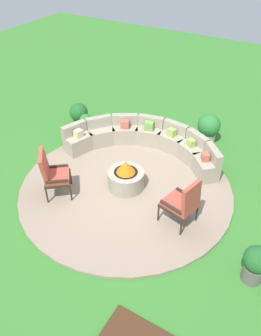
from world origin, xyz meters
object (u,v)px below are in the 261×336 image
object	(u,v)px
curved_stone_bench	(145,141)
lounge_chair_front_right	(183,202)
potted_plant_2	(209,127)
potted_plant_3	(79,114)
lounge_chair_front_left	(53,173)
potted_plant_0	(256,263)
fire_pit	(126,177)
potted_plant_4	(86,122)

from	to	relation	value
curved_stone_bench	lounge_chair_front_right	xyz separation A→B (m)	(1.82, -1.84, 0.25)
potted_plant_2	potted_plant_3	size ratio (longest dim) A/B	1.11
lounge_chair_front_right	potted_plant_3	bearing A→B (deg)	76.26
lounge_chair_front_left	potted_plant_0	distance (m)	4.26
potted_plant_0	potted_plant_3	distance (m)	6.17
curved_stone_bench	lounge_chair_front_left	xyz separation A→B (m)	(-0.90, -2.43, 0.27)
fire_pit	lounge_chair_front_right	bearing A→B (deg)	-14.47
lounge_chair_front_left	potted_plant_0	world-z (taller)	lounge_chair_front_left
fire_pit	potted_plant_3	xyz separation A→B (m)	(-2.56, 1.66, 0.07)
lounge_chair_front_left	potted_plant_0	bearing A→B (deg)	51.81
lounge_chair_front_left	potted_plant_2	size ratio (longest dim) A/B	1.38
lounge_chair_front_left	curved_stone_bench	bearing A→B (deg)	120.66
potted_plant_0	potted_plant_3	size ratio (longest dim) A/B	1.03
potted_plant_2	potted_plant_4	size ratio (longest dim) A/B	1.52
curved_stone_bench	lounge_chair_front_left	bearing A→B (deg)	-110.28
lounge_chair_front_right	potted_plant_0	bearing A→B (deg)	-95.75
curved_stone_bench	potted_plant_4	world-z (taller)	curved_stone_bench
curved_stone_bench	lounge_chair_front_right	distance (m)	2.60
lounge_chair_front_left	potted_plant_0	size ratio (longest dim) A/B	1.49
lounge_chair_front_right	curved_stone_bench	bearing A→B (deg)	57.54
curved_stone_bench	potted_plant_0	xyz separation A→B (m)	(3.36, -2.37, 0.06)
fire_pit	potted_plant_2	size ratio (longest dim) A/B	1.00
lounge_chair_front_right	potted_plant_2	distance (m)	3.23
potted_plant_4	curved_stone_bench	bearing A→B (deg)	-3.15
fire_pit	potted_plant_2	xyz separation A→B (m)	(0.88, 2.78, 0.11)
potted_plant_2	potted_plant_3	bearing A→B (deg)	-161.93
potted_plant_4	lounge_chair_front_right	bearing A→B (deg)	-27.40
lounge_chair_front_left	potted_plant_4	bearing A→B (deg)	163.38
potted_plant_3	potted_plant_4	world-z (taller)	potted_plant_3
lounge_chair_front_left	potted_plant_4	distance (m)	2.77
potted_plant_0	potted_plant_2	bearing A→B (deg)	120.39
curved_stone_bench	fire_pit	bearing A→B (deg)	-77.93
potted_plant_2	potted_plant_4	distance (m)	3.37
curved_stone_bench	potted_plant_4	distance (m)	1.95
curved_stone_bench	potted_plant_0	bearing A→B (deg)	-35.15
fire_pit	curved_stone_bench	distance (m)	1.49
lounge_chair_front_right	fire_pit	bearing A→B (deg)	88.48
curved_stone_bench	lounge_chair_front_left	world-z (taller)	lounge_chair_front_left
lounge_chair_front_left	fire_pit	bearing A→B (deg)	89.85
fire_pit	potted_plant_2	world-z (taller)	potted_plant_2
potted_plant_0	potted_plant_3	world-z (taller)	potted_plant_0
curved_stone_bench	potted_plant_2	bearing A→B (deg)	48.02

